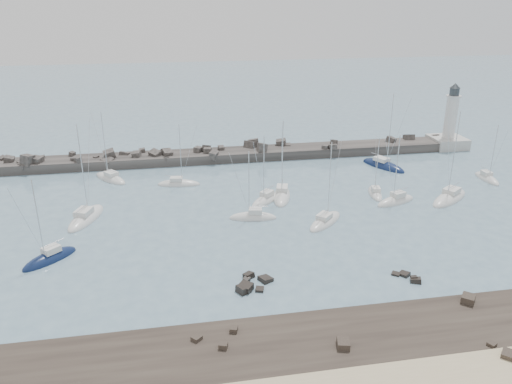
% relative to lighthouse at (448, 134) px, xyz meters
% --- Properties ---
extents(ground, '(400.00, 400.00, 0.00)m').
position_rel_lighthouse_xyz_m(ground, '(-47.00, -38.00, -3.09)').
color(ground, slate).
rests_on(ground, ground).
extents(rock_shelf, '(140.00, 12.04, 1.56)m').
position_rel_lighthouse_xyz_m(rock_shelf, '(-47.10, -59.99, -3.08)').
color(rock_shelf, black).
rests_on(rock_shelf, ground).
extents(rock_cluster_near, '(4.81, 4.66, 1.50)m').
position_rel_lighthouse_xyz_m(rock_cluster_near, '(-51.64, -47.79, -2.97)').
color(rock_cluster_near, black).
rests_on(rock_cluster_near, ground).
extents(rock_cluster_far, '(2.97, 3.29, 1.14)m').
position_rel_lighthouse_xyz_m(rock_cluster_far, '(-33.20, -49.20, -3.06)').
color(rock_cluster_far, black).
rests_on(rock_cluster_far, ground).
extents(breakwater, '(115.00, 7.48, 5.16)m').
position_rel_lighthouse_xyz_m(breakwater, '(-55.04, 0.00, -2.78)').
color(breakwater, '#332F2D').
rests_on(breakwater, ground).
extents(lighthouse, '(7.00, 7.00, 14.60)m').
position_rel_lighthouse_xyz_m(lighthouse, '(0.00, 0.00, 0.00)').
color(lighthouse, '#AAAAA5').
rests_on(lighthouse, ground).
extents(sailboat_1, '(7.28, 8.23, 13.31)m').
position_rel_lighthouse_xyz_m(sailboat_1, '(-70.61, -8.22, -2.96)').
color(sailboat_1, silver).
rests_on(sailboat_1, ground).
extents(sailboat_2, '(6.93, 6.77, 12.02)m').
position_rel_lighthouse_xyz_m(sailboat_2, '(-75.44, -37.30, -2.93)').
color(sailboat_2, '#0F1D42').
rests_on(sailboat_2, ground).
extents(sailboat_3, '(6.06, 10.18, 15.36)m').
position_rel_lighthouse_xyz_m(sailboat_3, '(-72.62, -25.35, -2.94)').
color(sailboat_3, silver).
rests_on(sailboat_3, ground).
extents(sailboat_4, '(7.72, 3.42, 11.83)m').
position_rel_lighthouse_xyz_m(sailboat_4, '(-58.58, -13.21, -2.96)').
color(sailboat_4, silver).
rests_on(sailboat_4, ground).
extents(sailboat_5, '(7.31, 3.28, 11.42)m').
position_rel_lighthouse_xyz_m(sailboat_5, '(-48.18, -29.47, -2.94)').
color(sailboat_5, silver).
rests_on(sailboat_5, ground).
extents(sailboat_6, '(5.06, 9.24, 14.11)m').
position_rel_lighthouse_xyz_m(sailboat_6, '(-42.06, -22.00, -2.94)').
color(sailboat_6, silver).
rests_on(sailboat_6, ground).
extents(sailboat_7, '(7.63, 7.66, 13.01)m').
position_rel_lighthouse_xyz_m(sailboat_7, '(-38.03, -32.73, -2.96)').
color(sailboat_7, silver).
rests_on(sailboat_7, ground).
extents(sailboat_8, '(7.16, 10.16, 15.49)m').
position_rel_lighthouse_xyz_m(sailboat_8, '(-19.18, -10.15, -2.95)').
color(sailboat_8, '#0F1D42').
rests_on(sailboat_8, ground).
extents(sailboat_9, '(7.91, 4.85, 12.24)m').
position_rel_lighthouse_xyz_m(sailboat_9, '(-24.56, -27.41, -2.93)').
color(sailboat_9, silver).
rests_on(sailboat_9, ground).
extents(sailboat_10, '(3.27, 6.75, 10.42)m').
position_rel_lighthouse_xyz_m(sailboat_10, '(-26.47, -23.58, -2.96)').
color(sailboat_10, silver).
rests_on(sailboat_10, ground).
extents(sailboat_11, '(9.97, 8.37, 15.81)m').
position_rel_lighthouse_xyz_m(sailboat_11, '(-15.39, -27.75, -2.95)').
color(sailboat_11, silver).
rests_on(sailboat_11, ground).
extents(sailboat_13, '(2.33, 6.97, 11.09)m').
position_rel_lighthouse_xyz_m(sailboat_13, '(-3.73, -20.29, -2.95)').
color(sailboat_13, silver).
rests_on(sailboat_13, ground).
extents(sailboat_14, '(6.80, 6.90, 11.95)m').
position_rel_lighthouse_xyz_m(sailboat_14, '(-45.03, -23.28, -2.94)').
color(sailboat_14, silver).
rests_on(sailboat_14, ground).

